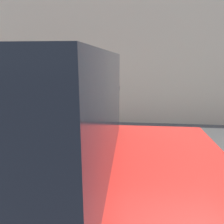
# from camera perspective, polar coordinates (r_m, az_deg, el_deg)

# --- Properties ---
(sidewalk) EXTENTS (24.00, 2.80, 0.14)m
(sidewalk) POSITION_cam_1_polar(r_m,az_deg,el_deg) (4.29, 5.33, -10.05)
(sidewalk) COLOR #ADAAA3
(sidewalk) RESTS_ON ground_plane
(building_facade) EXTENTS (24.00, 0.30, 6.01)m
(building_facade) POSITION_cam_1_polar(r_m,az_deg,el_deg) (6.34, 6.22, 24.72)
(building_facade) COLOR beige
(building_facade) RESTS_ON ground_plane
(parking_meter) EXTENTS (0.20, 0.12, 1.37)m
(parking_meter) POSITION_cam_1_polar(r_m,az_deg,el_deg) (2.96, -0.00, -0.99)
(parking_meter) COLOR #2D2D30
(parking_meter) RESTS_ON sidewalk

